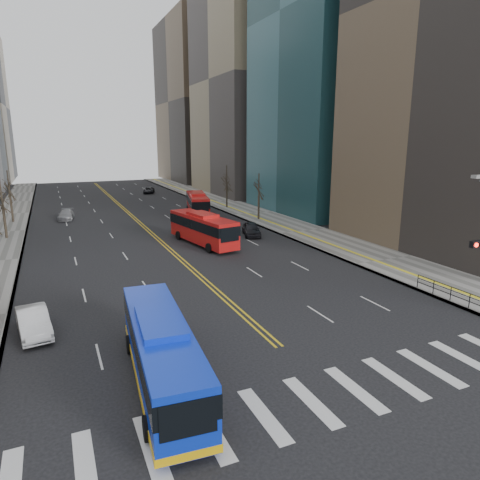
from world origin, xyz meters
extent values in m
plane|color=black|center=(0.00, 0.00, 0.00)|extent=(220.00, 220.00, 0.00)
cube|color=slate|center=(17.50, 45.00, 0.07)|extent=(7.00, 130.00, 0.15)
cube|color=slate|center=(-16.50, 45.00, 0.07)|extent=(5.00, 130.00, 0.15)
cube|color=silver|center=(-10.64, 0.00, 0.01)|extent=(0.70, 4.00, 0.01)
cube|color=silver|center=(-8.27, 0.00, 0.01)|extent=(0.70, 4.00, 0.01)
cube|color=silver|center=(-5.91, 0.00, 0.01)|extent=(0.70, 4.00, 0.01)
cube|color=silver|center=(-3.55, 0.00, 0.01)|extent=(0.70, 4.00, 0.01)
cube|color=silver|center=(-1.18, 0.00, 0.01)|extent=(0.70, 4.00, 0.01)
cube|color=silver|center=(1.18, 0.00, 0.01)|extent=(0.70, 4.00, 0.01)
cube|color=silver|center=(3.55, 0.00, 0.01)|extent=(0.70, 4.00, 0.01)
cube|color=silver|center=(5.91, 0.00, 0.01)|extent=(0.70, 4.00, 0.01)
cube|color=silver|center=(8.27, 0.00, 0.01)|extent=(0.70, 4.00, 0.01)
cube|color=gold|center=(-0.20, 55.00, 0.01)|extent=(0.15, 100.00, 0.01)
cube|color=gold|center=(0.20, 55.00, 0.01)|extent=(0.15, 100.00, 0.01)
cube|color=#2D5C66|center=(31.00, 44.00, 29.00)|extent=(20.00, 22.00, 58.00)
cube|color=gray|center=(30.00, 71.00, 23.00)|extent=(20.00, 26.00, 46.00)
cube|color=brown|center=(29.00, 103.00, 21.00)|extent=(18.00, 30.00, 42.00)
cube|color=black|center=(11.00, 2.00, 5.50)|extent=(1.10, 0.28, 0.38)
cylinder|color=#FF190C|center=(10.65, 1.84, 5.50)|extent=(0.24, 0.08, 0.24)
cube|color=#999993|center=(10.40, 2.00, 9.30)|extent=(0.90, 0.35, 0.18)
cube|color=black|center=(14.30, 6.00, 1.15)|extent=(0.04, 6.00, 0.04)
cylinder|color=black|center=(14.30, 4.50, 0.65)|extent=(0.06, 0.06, 1.00)
cylinder|color=black|center=(14.30, 6.00, 0.65)|extent=(0.06, 0.06, 1.00)
cylinder|color=black|center=(14.30, 7.50, 0.65)|extent=(0.06, 0.06, 1.00)
cylinder|color=black|center=(14.30, 9.00, 0.65)|extent=(0.06, 0.06, 1.00)
cylinder|color=#2D251B|center=(-16.00, 41.00, 2.00)|extent=(0.28, 0.28, 4.00)
cylinder|color=#2D251B|center=(-16.00, 52.00, 1.90)|extent=(0.28, 0.28, 3.80)
cylinder|color=#2D251B|center=(16.00, 40.00, 1.75)|extent=(0.28, 0.28, 3.50)
cylinder|color=#2D251B|center=(16.00, 52.00, 1.88)|extent=(0.28, 0.28, 3.75)
cube|color=#0D2DC7|center=(-6.84, 4.00, 1.69)|extent=(3.27, 11.54, 2.69)
cube|color=black|center=(-6.84, 4.00, 2.23)|extent=(3.33, 11.57, 0.97)
cube|color=#0D2DC7|center=(-6.84, 4.00, 3.14)|extent=(2.21, 4.12, 0.40)
cube|color=#E8AD0C|center=(-6.84, 4.00, 0.55)|extent=(3.33, 11.57, 0.35)
cylinder|color=black|center=(-8.31, 0.46, 0.50)|extent=(0.38, 1.02, 1.00)
cylinder|color=black|center=(-5.94, 0.27, 0.50)|extent=(0.38, 1.02, 1.00)
cylinder|color=black|center=(-7.73, 7.73, 0.50)|extent=(0.38, 1.02, 1.00)
cylinder|color=black|center=(-5.36, 7.54, 0.50)|extent=(0.38, 1.02, 1.00)
cube|color=red|center=(3.94, 29.39, 1.77)|extent=(4.36, 11.24, 2.84)
cube|color=black|center=(3.94, 29.39, 2.33)|extent=(4.42, 11.27, 1.02)
cube|color=red|center=(3.94, 29.39, 3.29)|extent=(2.63, 4.13, 0.40)
cylinder|color=black|center=(3.32, 25.71, 0.50)|extent=(0.47, 1.04, 1.00)
cylinder|color=black|center=(5.78, 26.15, 0.50)|extent=(0.47, 1.04, 1.00)
cylinder|color=black|center=(2.11, 32.63, 0.50)|extent=(0.47, 1.04, 1.00)
cylinder|color=black|center=(4.56, 33.06, 0.50)|extent=(0.47, 1.04, 1.00)
cube|color=red|center=(9.21, 47.04, 1.78)|extent=(4.93, 11.29, 2.85)
cube|color=black|center=(9.21, 47.04, 2.34)|extent=(4.99, 11.32, 1.02)
cube|color=red|center=(9.21, 47.04, 3.30)|extent=(2.82, 4.21, 0.40)
cylinder|color=black|center=(7.19, 43.89, 0.50)|extent=(0.52, 1.04, 1.00)
cylinder|color=black|center=(9.63, 43.32, 0.50)|extent=(0.52, 1.04, 1.00)
cylinder|color=black|center=(8.78, 50.75, 0.50)|extent=(0.52, 1.04, 1.00)
cylinder|color=black|center=(11.22, 50.18, 0.50)|extent=(0.52, 1.04, 1.00)
imported|color=silver|center=(-12.50, 12.35, 0.77)|extent=(2.24, 4.86, 1.55)
imported|color=black|center=(10.65, 31.16, 0.79)|extent=(3.15, 5.00, 1.59)
imported|color=gray|center=(-9.15, 51.47, 0.69)|extent=(2.63, 5.01, 1.39)
imported|color=black|center=(8.36, 77.43, 0.64)|extent=(3.37, 5.05, 1.29)
camera|label=1|loc=(-10.83, -13.98, 11.26)|focal=32.00mm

